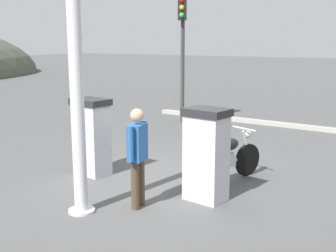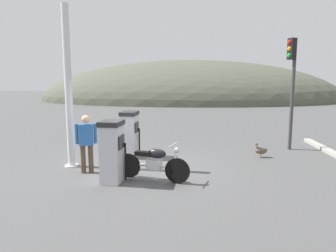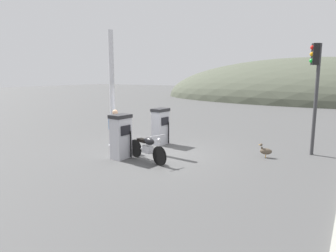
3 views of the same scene
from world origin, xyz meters
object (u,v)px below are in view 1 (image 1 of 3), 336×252
attendant_person (138,152)px  roadside_traffic_light (182,38)px  motorcycle_near_pump (225,157)px  fuel_pump_near (206,154)px  wandering_duck (195,126)px  fuel_pump_far (92,136)px  canopy_support_pole (76,67)px

attendant_person → roadside_traffic_light: (6.30, 3.12, 1.75)m
motorcycle_near_pump → roadside_traffic_light: (4.47, 3.69, 2.17)m
fuel_pump_near → motorcycle_near_pump: 1.04m
motorcycle_near_pump → roadside_traffic_light: bearing=39.6°
motorcycle_near_pump → wandering_duck: 4.06m
fuel_pump_far → wandering_duck: size_ratio=3.03×
canopy_support_pole → motorcycle_near_pump: bearing=-25.1°
roadside_traffic_light → fuel_pump_far: bearing=-166.1°
fuel_pump_near → fuel_pump_far: 2.50m
fuel_pump_near → motorcycle_near_pump: (0.98, 0.16, -0.30)m
motorcycle_near_pump → fuel_pump_near: bearing=-171.0°
fuel_pump_near → fuel_pump_far: size_ratio=1.02×
wandering_duck → roadside_traffic_light: 2.97m
fuel_pump_far → roadside_traffic_light: size_ratio=0.38×
wandering_duck → roadside_traffic_light: bearing=44.3°
fuel_pump_far → attendant_person: 1.97m
attendant_person → wandering_duck: attendant_person is taller
fuel_pump_near → roadside_traffic_light: roadside_traffic_light is taller
attendant_person → wandering_duck: bearing=20.6°
fuel_pump_near → canopy_support_pole: (-1.49, 1.31, 1.41)m
fuel_pump_far → canopy_support_pole: canopy_support_pole is taller
wandering_duck → roadside_traffic_light: size_ratio=0.13×
wandering_duck → canopy_support_pole: 6.15m
motorcycle_near_pump → attendant_person: size_ratio=1.19×
wandering_duck → canopy_support_pole: canopy_support_pole is taller
fuel_pump_far → motorcycle_near_pump: bearing=-67.2°
fuel_pump_far → canopy_support_pole: (-1.49, -1.18, 1.42)m
motorcycle_near_pump → fuel_pump_far: bearing=112.8°
motorcycle_near_pump → canopy_support_pole: 3.22m
fuel_pump_near → fuel_pump_far: (0.00, 2.50, -0.02)m
attendant_person → wandering_duck: size_ratio=3.19×
fuel_pump_far → wandering_duck: bearing=1.8°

